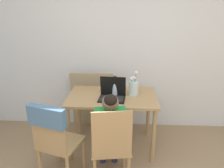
% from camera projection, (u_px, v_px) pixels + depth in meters
% --- Properties ---
extents(wall_back, '(6.40, 0.05, 2.50)m').
position_uv_depth(wall_back, '(127.00, 47.00, 3.18)').
color(wall_back, white).
rests_on(wall_back, ground_plane).
extents(dining_table, '(1.11, 0.71, 0.74)m').
position_uv_depth(dining_table, '(112.00, 103.00, 2.79)').
color(dining_table, tan).
rests_on(dining_table, ground_plane).
extents(chair_occupied, '(0.45, 0.45, 0.92)m').
position_uv_depth(chair_occupied, '(111.00, 147.00, 2.21)').
color(chair_occupied, tan).
rests_on(chair_occupied, ground_plane).
extents(chair_spare, '(0.51, 0.53, 0.93)m').
position_uv_depth(chair_spare, '(53.00, 133.00, 2.18)').
color(chair_spare, tan).
rests_on(chair_spare, ground_plane).
extents(person_seated, '(0.37, 0.46, 1.01)m').
position_uv_depth(person_seated, '(110.00, 127.00, 2.28)').
color(person_seated, '#1E8438').
rests_on(person_seated, ground_plane).
extents(laptop, '(0.34, 0.28, 0.26)m').
position_uv_depth(laptop, '(112.00, 93.00, 2.67)').
color(laptop, black).
rests_on(laptop, dining_table).
extents(flower_vase, '(0.12, 0.12, 0.31)m').
position_uv_depth(flower_vase, '(133.00, 87.00, 2.75)').
color(flower_vase, silver).
rests_on(flower_vase, dining_table).
extents(water_bottle, '(0.07, 0.07, 0.25)m').
position_uv_depth(water_bottle, '(115.00, 86.00, 2.73)').
color(water_bottle, silver).
rests_on(water_bottle, dining_table).
extents(cardboard_panel, '(0.64, 0.14, 0.90)m').
position_uv_depth(cardboard_panel, '(93.00, 100.00, 3.36)').
color(cardboard_panel, tan).
rests_on(cardboard_panel, ground_plane).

